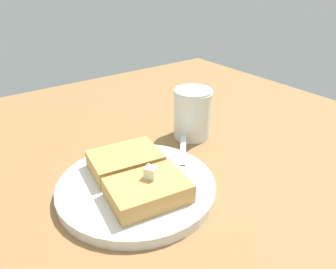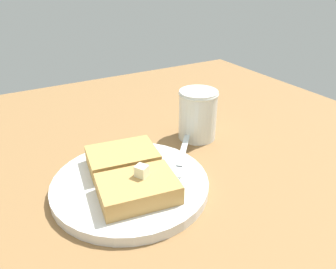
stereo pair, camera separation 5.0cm
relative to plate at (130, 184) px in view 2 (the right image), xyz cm
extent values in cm
cube|color=olive|center=(-1.65, -3.37, -2.17)|extent=(102.54, 102.54, 2.70)
cylinder|color=silver|center=(0.00, 0.00, -0.11)|extent=(21.62, 21.62, 1.41)
torus|color=gray|center=(0.00, 0.00, 0.20)|extent=(21.62, 21.62, 0.80)
cube|color=tan|center=(-3.85, 0.59, 1.87)|extent=(8.41, 10.71, 2.54)
cube|color=tan|center=(3.85, -0.59, 1.87)|extent=(8.41, 10.71, 2.54)
cube|color=#F0F0C9|center=(-3.23, -0.32, 3.89)|extent=(1.96, 1.90, 1.49)
cube|color=silver|center=(2.90, -10.51, 0.78)|extent=(8.24, 7.12, 0.36)
cube|color=silver|center=(-2.00, -6.40, 0.78)|extent=(3.56, 3.49, 0.36)
cube|color=silver|center=(-4.82, -5.10, 0.78)|extent=(2.66, 2.30, 0.36)
cube|color=silver|center=(-4.47, -4.68, 0.78)|extent=(2.66, 2.30, 0.36)
cube|color=silver|center=(-4.12, -4.26, 0.78)|extent=(2.66, 2.30, 0.36)
cube|color=silver|center=(-3.76, -3.84, 0.78)|extent=(2.66, 2.30, 0.36)
cylinder|color=#341405|center=(8.15, -16.76, 2.89)|extent=(6.12, 6.12, 7.42)
cylinder|color=silver|center=(8.15, -16.76, 3.58)|extent=(6.65, 6.65, 8.80)
torus|color=silver|center=(8.15, -16.76, 7.53)|extent=(6.88, 6.88, 0.50)
camera|label=1|loc=(-31.96, 18.25, 27.03)|focal=35.00mm
camera|label=2|loc=(-34.73, 14.03, 27.03)|focal=35.00mm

